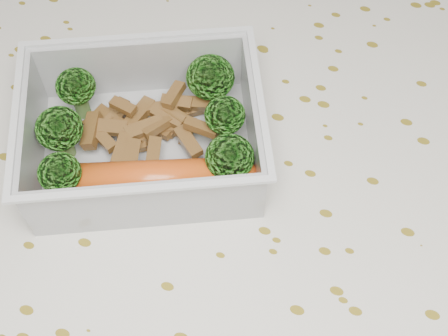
% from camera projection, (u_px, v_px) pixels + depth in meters
% --- Properties ---
extents(dining_table, '(1.40, 0.90, 0.75)m').
position_uv_depth(dining_table, '(222.00, 228.00, 0.54)').
color(dining_table, brown).
rests_on(dining_table, ground).
extents(tablecloth, '(1.46, 0.96, 0.19)m').
position_uv_depth(tablecloth, '(222.00, 201.00, 0.49)').
color(tablecloth, silver).
rests_on(tablecloth, dining_table).
extents(lunch_container, '(0.21, 0.19, 0.06)m').
position_uv_depth(lunch_container, '(145.00, 139.00, 0.45)').
color(lunch_container, silver).
rests_on(lunch_container, tablecloth).
extents(broccoli_florets, '(0.16, 0.14, 0.05)m').
position_uv_depth(broccoli_florets, '(152.00, 121.00, 0.44)').
color(broccoli_florets, '#608C3F').
rests_on(broccoli_florets, lunch_container).
extents(meat_pile, '(0.10, 0.08, 0.03)m').
position_uv_depth(meat_pile, '(147.00, 124.00, 0.47)').
color(meat_pile, brown).
rests_on(meat_pile, lunch_container).
extents(sausage, '(0.14, 0.07, 0.03)m').
position_uv_depth(sausage, '(152.00, 179.00, 0.44)').
color(sausage, '#CA4B14').
rests_on(sausage, lunch_container).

